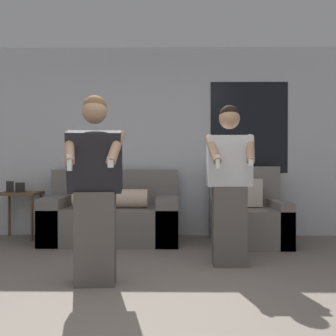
{
  "coord_description": "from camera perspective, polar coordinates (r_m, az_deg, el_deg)",
  "views": [
    {
      "loc": [
        0.22,
        -2.62,
        1.05
      ],
      "look_at": [
        0.17,
        1.06,
        1.0
      ],
      "focal_mm": 42.0,
      "sensor_mm": 36.0,
      "label": 1
    }
  ],
  "objects": [
    {
      "name": "side_table",
      "position": [
        5.82,
        -20.69,
        -4.24
      ],
      "size": [
        0.54,
        0.44,
        0.79
      ],
      "color": "brown",
      "rests_on": "ground_plane"
    },
    {
      "name": "couch",
      "position": [
        5.31,
        -8.05,
        -6.93
      ],
      "size": [
        1.74,
        0.87,
        0.95
      ],
      "color": "slate",
      "rests_on": "ground_plane"
    },
    {
      "name": "ground_plane",
      "position": [
        2.83,
        -3.94,
        -20.93
      ],
      "size": [
        14.0,
        14.0,
        0.0
      ],
      "primitive_type": "plane",
      "color": "slate"
    },
    {
      "name": "person_left",
      "position": [
        3.42,
        -10.53,
        -3.23
      ],
      "size": [
        0.52,
        0.52,
        1.62
      ],
      "color": "#56514C",
      "rests_on": "ground_plane"
    },
    {
      "name": "armchair",
      "position": [
        5.25,
        11.5,
        -7.1
      ],
      "size": [
        0.94,
        0.89,
        0.99
      ],
      "color": "slate",
      "rests_on": "ground_plane"
    },
    {
      "name": "wall_back",
      "position": [
        5.68,
        -1.22,
        3.87
      ],
      "size": [
        6.79,
        0.07,
        2.7
      ],
      "color": "silver",
      "rests_on": "ground_plane"
    },
    {
      "name": "person_right",
      "position": [
        4.04,
        8.89,
        -2.47
      ],
      "size": [
        0.51,
        0.46,
        1.63
      ],
      "color": "#56514C",
      "rests_on": "ground_plane"
    }
  ]
}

